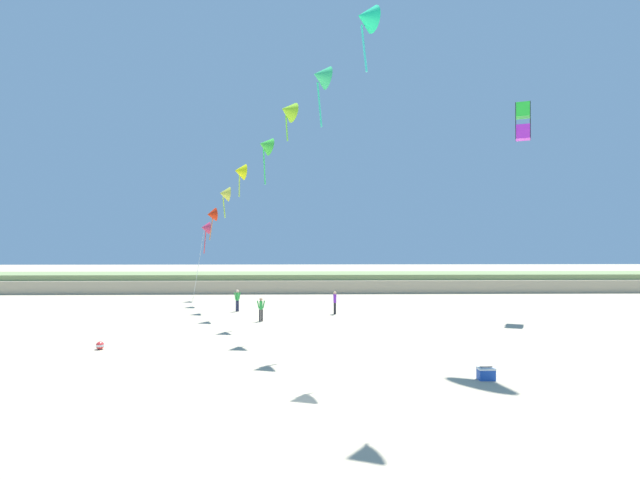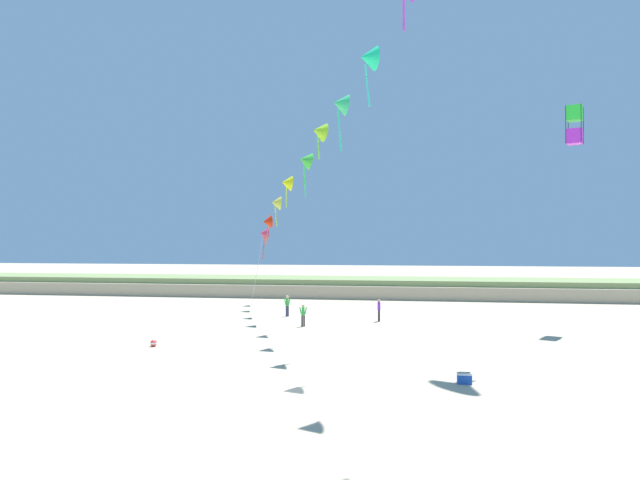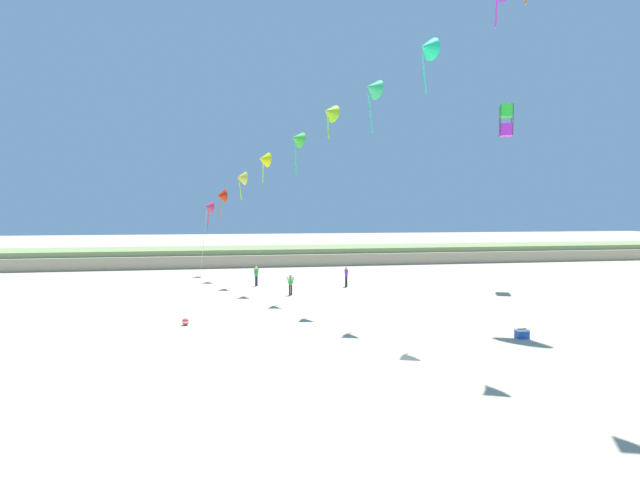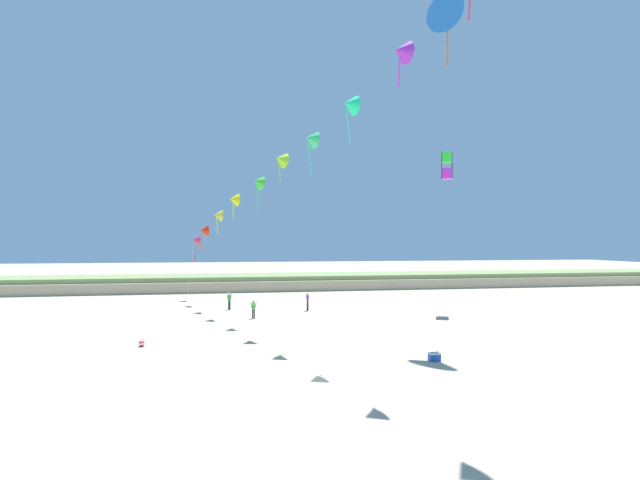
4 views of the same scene
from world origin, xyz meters
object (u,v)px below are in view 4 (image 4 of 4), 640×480
beach_cooler (434,357)px  beach_ball (142,343)px  large_kite_low_lead (447,15)px  person_near_left (229,300)px  person_mid_center (308,300)px  person_near_right (253,308)px  large_kite_mid_trail (447,166)px

beach_cooler → beach_ball: size_ratio=1.59×
large_kite_low_lead → beach_cooler: size_ratio=8.72×
person_near_left → beach_ball: person_near_left is taller
person_mid_center → beach_ball: (-11.43, -11.69, -0.74)m
person_near_left → beach_ball: (-4.42, -13.35, -0.74)m
person_near_right → large_kite_mid_trail: bearing=6.0°
person_near_right → large_kite_mid_trail: (17.61, 1.85, 12.38)m
person_near_right → large_kite_low_lead: large_kite_low_lead is taller
person_mid_center → large_kite_low_lead: large_kite_low_lead is taller
large_kite_mid_trail → large_kite_low_lead: bearing=-115.5°
person_near_left → large_kite_low_lead: (15.26, -12.48, 20.88)m
large_kite_low_lead → beach_ball: 29.25m
large_kite_low_lead → beach_ball: bearing=-177.5°
beach_cooler → person_near_left: bearing=120.9°
person_near_left → beach_cooler: bearing=-59.1°
large_kite_low_lead → person_near_left: bearing=140.7°
person_near_right → large_kite_low_lead: (13.11, -7.59, 20.94)m
large_kite_low_lead → beach_ball: large_kite_low_lead is taller
person_mid_center → beach_ball: 16.36m
person_near_left → person_near_right: bearing=-66.2°
person_near_right → beach_ball: size_ratio=4.11×
person_mid_center → large_kite_mid_trail: size_ratio=0.64×
large_kite_low_lead → beach_ball: size_ratio=13.90×
person_near_right → beach_cooler: (9.19, -14.09, -0.65)m
large_kite_low_lead → large_kite_mid_trail: bearing=64.5°
person_near_left → person_near_right: size_ratio=1.07×
person_near_right → large_kite_mid_trail: 21.61m
large_kite_mid_trail → person_near_left: bearing=171.2°
person_near_left → person_mid_center: size_ratio=1.00×
person_near_left → beach_cooler: person_near_left is taller
person_near_left → large_kite_mid_trail: size_ratio=0.64×
person_near_right → large_kite_mid_trail: size_ratio=0.60×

